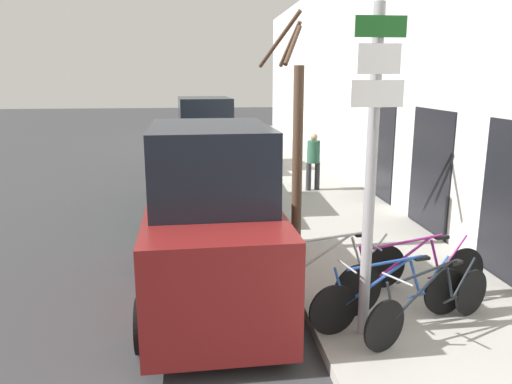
{
  "coord_description": "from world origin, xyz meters",
  "views": [
    {
      "loc": [
        -0.36,
        -1.31,
        3.22
      ],
      "look_at": [
        0.49,
        6.2,
        1.46
      ],
      "focal_mm": 35.0,
      "sensor_mm": 36.0,
      "label": 1
    }
  ],
  "objects": [
    {
      "name": "ground_plane",
      "position": [
        0.0,
        11.2,
        0.0
      ],
      "size": [
        80.0,
        80.0,
        0.0
      ],
      "primitive_type": "plane",
      "color": "#333335"
    },
    {
      "name": "bicycle_2",
      "position": [
        2.47,
        4.73,
        0.56
      ],
      "size": [
        2.38,
        0.71,
        0.97
      ],
      "rotation": [
        0.0,
        0.0,
        1.82
      ],
      "color": "black",
      "rests_on": "sidewalk_curb"
    },
    {
      "name": "parked_car_1",
      "position": [
        -0.32,
        10.57,
        0.94
      ],
      "size": [
        2.22,
        4.75,
        2.06
      ],
      "rotation": [
        0.0,
        0.0,
        -0.04
      ],
      "color": "#144728",
      "rests_on": "ground"
    },
    {
      "name": "pedestrian_near",
      "position": [
        2.71,
        11.85,
        1.05
      ],
      "size": [
        0.4,
        0.35,
        1.57
      ],
      "rotation": [
        0.0,
        0.0,
        0.29
      ],
      "color": "#333338",
      "rests_on": "sidewalk_curb"
    },
    {
      "name": "bicycle_0",
      "position": [
        2.39,
        4.0,
        0.52
      ],
      "size": [
        2.02,
        1.04,
        0.86
      ],
      "rotation": [
        0.0,
        0.0,
        2.04
      ],
      "color": "black",
      "rests_on": "sidewalk_curb"
    },
    {
      "name": "building_facade",
      "position": [
        4.35,
        13.91,
        3.23
      ],
      "size": [
        0.23,
        32.0,
        6.5
      ],
      "color": "silver",
      "rests_on": "ground"
    },
    {
      "name": "bicycle_1",
      "position": [
        1.99,
        4.25,
        0.53
      ],
      "size": [
        2.22,
        0.61,
        0.88
      ],
      "rotation": [
        0.0,
        0.0,
        1.78
      ],
      "color": "black",
      "rests_on": "sidewalk_curb"
    },
    {
      "name": "signpost",
      "position": [
        1.57,
        4.07,
        2.23
      ],
      "size": [
        0.59,
        0.15,
        3.84
      ],
      "color": "#939399",
      "rests_on": "sidewalk_curb"
    },
    {
      "name": "sidewalk_curb",
      "position": [
        2.6,
        14.0,
        0.07
      ],
      "size": [
        3.2,
        32.0,
        0.15
      ],
      "color": "#9E9B93",
      "rests_on": "ground"
    },
    {
      "name": "parked_car_0",
      "position": [
        -0.23,
        5.48,
        1.16
      ],
      "size": [
        2.05,
        4.25,
        2.58
      ],
      "rotation": [
        0.0,
        0.0,
        0.03
      ],
      "color": "maroon",
      "rests_on": "ground"
    },
    {
      "name": "bicycle_3",
      "position": [
        1.52,
        5.2,
        0.54
      ],
      "size": [
        2.22,
        0.53,
        0.9
      ],
      "rotation": [
        0.0,
        0.0,
        1.74
      ],
      "color": "black",
      "rests_on": "sidewalk_curb"
    },
    {
      "name": "street_tree",
      "position": [
        1.31,
        7.21,
        2.04
      ],
      "size": [
        0.67,
        1.53,
        4.14
      ],
      "color": "#4C3828",
      "rests_on": "sidewalk_curb"
    },
    {
      "name": "parked_car_2",
      "position": [
        -0.18,
        16.02,
        1.12
      ],
      "size": [
        2.34,
        4.75,
        2.5
      ],
      "rotation": [
        0.0,
        0.0,
        0.07
      ],
      "color": "gray",
      "rests_on": "ground"
    }
  ]
}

